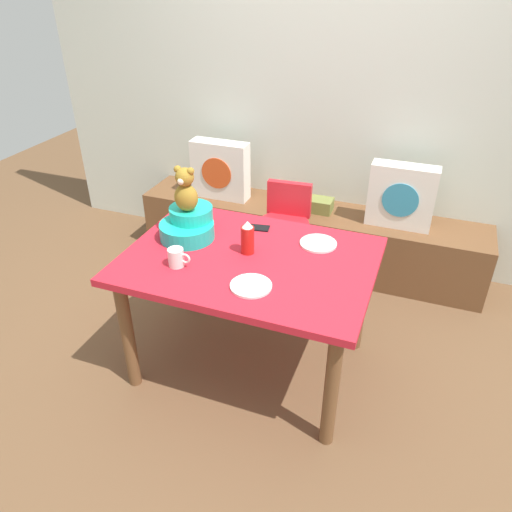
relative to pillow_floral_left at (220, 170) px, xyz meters
The scene contains 15 objects.
ground_plane 1.54m from the pillow_floral_left, 59.44° to the right, with size 8.00×8.00×0.00m, color brown.
back_wall 0.98m from the pillow_floral_left, 22.44° to the left, with size 4.40×0.10×2.60m, color silver.
window_bench 0.84m from the pillow_floral_left, ahead, with size 2.60×0.44×0.46m, color brown.
pillow_floral_left is the anchor object (origin of this frame).
pillow_floral_right 1.35m from the pillow_floral_left, ahead, with size 0.44×0.15×0.44m.
book_stack 0.80m from the pillow_floral_left, ahead, with size 0.20×0.14×0.10m, color olive.
dining_table 1.39m from the pillow_floral_left, 59.44° to the right, with size 1.29×0.93×0.74m.
highchair 0.79m from the pillow_floral_left, 32.59° to the right, with size 0.34×0.46×0.79m.
infant_seat_teal 1.15m from the pillow_floral_left, 74.29° to the right, with size 0.30×0.33×0.16m.
teddy_bear 1.19m from the pillow_floral_left, 74.29° to the right, with size 0.13×0.12×0.25m.
ketchup_bottle 1.34m from the pillow_floral_left, 59.44° to the right, with size 0.07×0.07×0.18m.
coffee_mug 1.45m from the pillow_floral_left, 74.24° to the right, with size 0.12×0.08×0.09m.
dinner_plate_near 1.38m from the pillow_floral_left, 42.97° to the right, with size 0.20×0.20×0.01m, color white.
dinner_plate_far 1.65m from the pillow_floral_left, 60.63° to the right, with size 0.20×0.20×0.01m, color white.
cell_phone 1.09m from the pillow_floral_left, 54.49° to the right, with size 0.07×0.14×0.01m, color black.
Camera 1 is at (0.80, -2.01, 2.08)m, focal length 34.48 mm.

